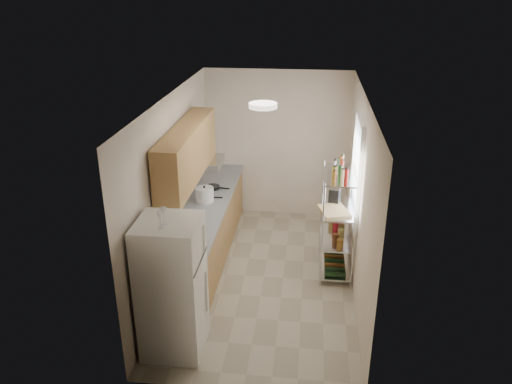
{
  "coord_description": "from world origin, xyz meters",
  "views": [
    {
      "loc": [
        0.58,
        -6.12,
        3.92
      ],
      "look_at": [
        -0.15,
        0.25,
        1.22
      ],
      "focal_mm": 35.0,
      "sensor_mm": 36.0,
      "label": 1
    }
  ],
  "objects_px": {
    "cutting_board": "(334,211)",
    "espresso_machine": "(335,195)",
    "rice_cooker": "(205,195)",
    "refrigerator": "(172,287)",
    "frying_pan_large": "(204,197)"
  },
  "relations": [
    {
      "from": "cutting_board",
      "to": "espresso_machine",
      "type": "distance_m",
      "value": 0.33
    },
    {
      "from": "rice_cooker",
      "to": "cutting_board",
      "type": "distance_m",
      "value": 1.93
    },
    {
      "from": "rice_cooker",
      "to": "espresso_machine",
      "type": "distance_m",
      "value": 1.91
    },
    {
      "from": "refrigerator",
      "to": "frying_pan_large",
      "type": "height_order",
      "value": "refrigerator"
    },
    {
      "from": "frying_pan_large",
      "to": "rice_cooker",
      "type": "bearing_deg",
      "value": -74.62
    },
    {
      "from": "espresso_machine",
      "to": "frying_pan_large",
      "type": "bearing_deg",
      "value": -172.58
    },
    {
      "from": "refrigerator",
      "to": "rice_cooker",
      "type": "height_order",
      "value": "refrigerator"
    },
    {
      "from": "rice_cooker",
      "to": "cutting_board",
      "type": "bearing_deg",
      "value": -11.75
    },
    {
      "from": "rice_cooker",
      "to": "frying_pan_large",
      "type": "bearing_deg",
      "value": 108.3
    },
    {
      "from": "rice_cooker",
      "to": "frying_pan_large",
      "type": "distance_m",
      "value": 0.13
    },
    {
      "from": "refrigerator",
      "to": "frying_pan_large",
      "type": "bearing_deg",
      "value": 92.81
    },
    {
      "from": "refrigerator",
      "to": "espresso_machine",
      "type": "height_order",
      "value": "refrigerator"
    },
    {
      "from": "cutting_board",
      "to": "espresso_machine",
      "type": "relative_size",
      "value": 1.85
    },
    {
      "from": "rice_cooker",
      "to": "espresso_machine",
      "type": "xyz_separation_m",
      "value": [
        1.9,
        -0.08,
        0.13
      ]
    },
    {
      "from": "rice_cooker",
      "to": "cutting_board",
      "type": "relative_size",
      "value": 0.59
    }
  ]
}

